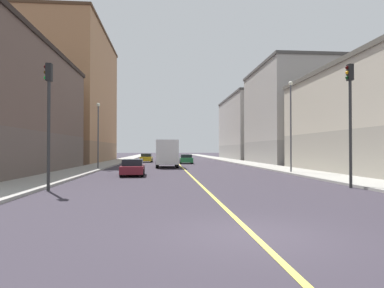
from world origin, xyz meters
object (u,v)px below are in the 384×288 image
(street_lamp_left_near, at_px, (291,118))
(car_yellow, at_px, (146,158))
(building_left_far, at_px, (253,128))
(traffic_light_right_near, at_px, (49,109))
(car_maroon, at_px, (133,168))
(traffic_light_left_near, at_px, (350,109))
(box_truck, at_px, (167,153))
(building_left_mid, at_px, (294,115))
(street_lamp_right_near, at_px, (98,128))
(car_green, at_px, (186,159))
(building_right_midblock, at_px, (73,98))

(street_lamp_left_near, bearing_deg, car_yellow, 117.04)
(building_left_far, height_order, traffic_light_right_near, building_left_far)
(traffic_light_right_near, height_order, car_maroon, traffic_light_right_near)
(car_yellow, relative_size, car_maroon, 1.07)
(traffic_light_left_near, distance_m, box_truck, 24.22)
(building_left_far, bearing_deg, street_lamp_left_near, -101.00)
(building_left_mid, distance_m, traffic_light_right_near, 41.22)
(street_lamp_right_near, relative_size, car_green, 1.60)
(building_left_mid, height_order, street_lamp_left_near, building_left_mid)
(street_lamp_left_near, bearing_deg, traffic_light_left_near, -95.16)
(building_left_mid, distance_m, street_lamp_right_near, 30.18)
(building_left_far, distance_m, traffic_light_left_near, 56.55)
(box_truck, bearing_deg, car_maroon, -103.20)
(building_left_mid, xyz_separation_m, building_left_far, (0.00, 23.61, -0.48))
(street_lamp_right_near, height_order, car_yellow, street_lamp_right_near)
(car_green, relative_size, car_maroon, 1.07)
(street_lamp_right_near, xyz_separation_m, box_truck, (7.26, 3.67, -2.63))
(building_right_midblock, xyz_separation_m, street_lamp_left_near, (26.71, -29.84, -6.01))
(traffic_light_right_near, height_order, street_lamp_left_near, street_lamp_left_near)
(building_left_far, bearing_deg, street_lamp_right_near, -125.57)
(building_left_far, relative_size, traffic_light_left_near, 3.58)
(traffic_light_left_near, height_order, car_green, traffic_light_left_near)
(car_green, relative_size, car_yellow, 1.00)
(street_lamp_right_near, bearing_deg, car_green, 54.40)
(street_lamp_right_near, distance_m, box_truck, 8.54)
(traffic_light_right_near, bearing_deg, car_maroon, 70.73)
(building_left_far, distance_m, street_lamp_right_near, 45.98)
(street_lamp_right_near, xyz_separation_m, car_yellow, (4.01, 20.48, -3.62))
(building_left_mid, relative_size, street_lamp_right_near, 2.56)
(car_maroon, bearing_deg, traffic_light_left_near, -37.36)
(traffic_light_left_near, height_order, street_lamp_right_near, street_lamp_right_near)
(car_green, bearing_deg, street_lamp_left_near, -69.79)
(building_left_far, bearing_deg, traffic_light_right_near, -114.80)
(car_green, height_order, box_truck, box_truck)
(traffic_light_right_near, height_order, car_green, traffic_light_right_near)
(building_left_far, relative_size, traffic_light_right_near, 3.75)
(street_lamp_left_near, xyz_separation_m, box_truck, (-10.82, 10.74, -3.25))
(building_left_mid, distance_m, box_truck, 22.61)
(building_left_far, bearing_deg, car_yellow, -143.40)
(car_yellow, height_order, car_maroon, car_yellow)
(building_right_midblock, relative_size, traffic_light_left_near, 3.85)
(traffic_light_left_near, relative_size, car_green, 1.59)
(street_lamp_left_near, height_order, car_green, street_lamp_left_near)
(street_lamp_left_near, distance_m, street_lamp_right_near, 19.42)
(building_left_far, xyz_separation_m, street_lamp_left_near, (-8.63, -44.42, -1.88))
(traffic_light_left_near, bearing_deg, building_right_midblock, 122.02)
(traffic_light_right_near, height_order, street_lamp_right_near, street_lamp_right_near)
(street_lamp_left_near, bearing_deg, building_left_far, 79.00)
(traffic_light_left_near, bearing_deg, street_lamp_right_near, 132.95)
(traffic_light_right_near, relative_size, street_lamp_right_near, 0.95)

